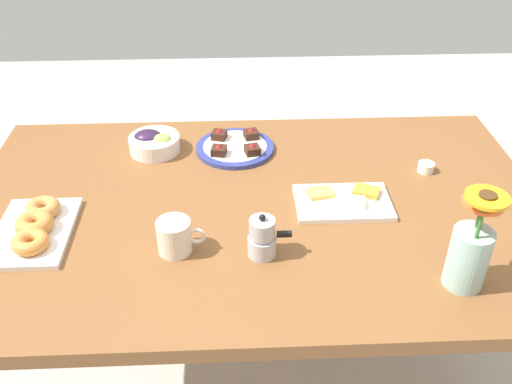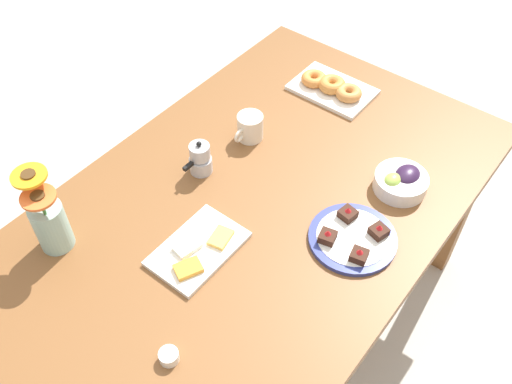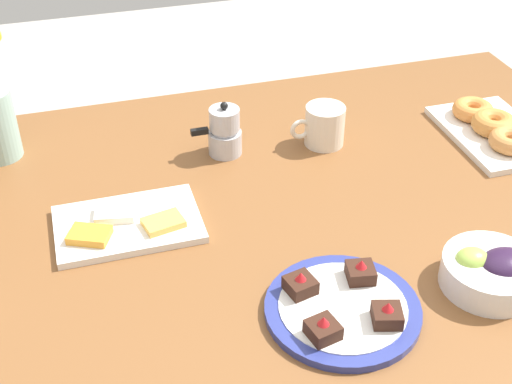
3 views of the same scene
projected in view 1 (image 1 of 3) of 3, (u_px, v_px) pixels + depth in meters
ground_plane at (256, 377)px, 1.98m from camera, size 6.00×6.00×0.00m
dining_table at (256, 228)px, 1.61m from camera, size 1.60×1.00×0.74m
coffee_mug at (175, 236)px, 1.38m from camera, size 0.12×0.08×0.09m
grape_bowl at (154, 142)px, 1.79m from camera, size 0.16×0.16×0.07m
cheese_platter at (344, 201)px, 1.56m from camera, size 0.26×0.17×0.03m
croissant_platter at (35, 228)px, 1.44m from camera, size 0.19×0.28×0.05m
jam_cup_honey at (426, 167)px, 1.69m from camera, size 0.05×0.05×0.03m
dessert_plate at (235, 147)px, 1.80m from camera, size 0.25×0.25×0.05m
flower_vase at (470, 252)px, 1.26m from camera, size 0.10×0.13×0.26m
moka_pot at (262, 238)px, 1.36m from camera, size 0.11×0.07×0.12m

